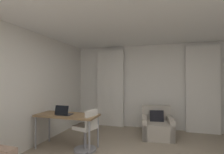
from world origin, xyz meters
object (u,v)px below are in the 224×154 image
at_px(desk, 67,117).
at_px(laptop, 64,113).
at_px(desk_chair, 87,132).
at_px(armchair, 157,127).

relative_size(desk, laptop, 4.25).
xyz_separation_m(desk, laptop, (-0.03, -0.09, 0.11)).
bearing_deg(desk_chair, desk, 178.64).
xyz_separation_m(desk_chair, laptop, (-0.51, -0.08, 0.40)).
bearing_deg(desk_chair, laptop, -170.87).
distance_m(armchair, desk, 2.35).
bearing_deg(desk, laptop, -110.38).
height_order(desk, desk_chair, desk_chair).
bearing_deg(laptop, desk, 69.62).
bearing_deg(desk, armchair, 35.22).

